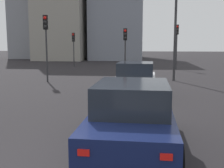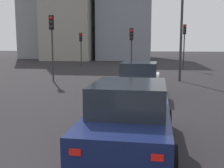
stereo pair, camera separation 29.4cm
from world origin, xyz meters
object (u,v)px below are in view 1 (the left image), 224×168
traffic_light_near_left (125,42)px  traffic_light_near_right (73,42)px  traffic_light_far_right (177,37)px  street_lamp_kerbside (176,18)px  car_navy_left_second (132,117)px  car_white_left_lead (135,80)px  traffic_light_far_left (46,34)px

traffic_light_near_left → traffic_light_near_right: 9.14m
traffic_light_far_right → street_lamp_kerbside: street_lamp_kerbside is taller
car_navy_left_second → street_lamp_kerbside: (12.43, -2.30, 3.31)m
car_white_left_lead → street_lamp_kerbside: size_ratio=0.60×
car_navy_left_second → car_white_left_lead: bearing=2.1°
traffic_light_near_left → traffic_light_far_right: (5.28, -4.51, 0.40)m
car_navy_left_second → traffic_light_far_left: size_ratio=1.08×
traffic_light_near_left → street_lamp_kerbside: (-2.87, -3.44, 1.48)m
car_white_left_lead → car_navy_left_second: 6.68m
car_navy_left_second → traffic_light_far_right: (20.59, -3.37, 2.23)m
car_navy_left_second → traffic_light_near_right: 23.48m
car_navy_left_second → traffic_light_near_left: traffic_light_near_left is taller
traffic_light_far_left → car_navy_left_second: bearing=22.3°
car_white_left_lead → street_lamp_kerbside: (5.76, -2.40, 3.32)m
traffic_light_far_left → street_lamp_kerbside: (1.49, -8.20, 1.05)m
traffic_light_near_left → traffic_light_far_left: 6.47m
car_white_left_lead → traffic_light_near_left: traffic_light_near_left is taller
traffic_light_near_left → traffic_light_near_right: size_ratio=1.02×
traffic_light_near_left → street_lamp_kerbside: size_ratio=0.52×
traffic_light_far_left → traffic_light_far_right: bearing=130.1°
car_white_left_lead → traffic_light_near_left: size_ratio=1.14×
car_navy_left_second → street_lamp_kerbside: bearing=-9.2°
traffic_light_near_right → street_lamp_kerbside: size_ratio=0.51×
car_navy_left_second → traffic_light_near_left: size_ratio=1.27×
traffic_light_far_left → traffic_light_far_right: size_ratio=1.01×
car_navy_left_second → street_lamp_kerbside: size_ratio=0.67×
street_lamp_kerbside → traffic_light_far_left: bearing=100.3°
traffic_light_far_right → traffic_light_far_left: bearing=-42.9°
car_white_left_lead → traffic_light_far_right: bearing=-12.1°
traffic_light_near_right → traffic_light_near_left: bearing=38.6°
traffic_light_far_right → car_navy_left_second: bearing=-8.4°
traffic_light_near_left → car_white_left_lead: bearing=7.8°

